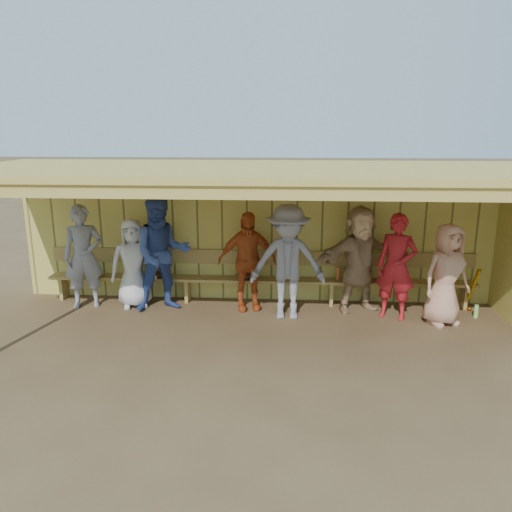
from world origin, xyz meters
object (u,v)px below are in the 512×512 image
at_px(player_c, 162,254).
at_px(bench, 259,273).
at_px(player_d, 247,261).
at_px(player_h, 446,275).
at_px(player_e, 288,262).
at_px(player_g, 396,267).
at_px(player_b, 133,263).
at_px(player_a, 84,257).
at_px(player_f, 360,259).

bearing_deg(player_c, bench, -2.91).
relative_size(player_d, player_h, 1.04).
height_order(player_e, player_g, player_e).
bearing_deg(player_e, player_b, 171.46).
relative_size(player_c, player_e, 1.05).
distance_m(player_a, player_c, 1.40).
bearing_deg(player_f, bench, 149.54).
distance_m(player_c, player_g, 3.89).
height_order(player_a, player_b, player_a).
height_order(player_a, player_d, player_a).
relative_size(player_c, bench, 0.26).
xyz_separation_m(player_c, player_e, (2.13, -0.24, -0.05)).
distance_m(player_b, player_d, 1.99).
bearing_deg(player_a, player_d, -15.57).
xyz_separation_m(player_f, bench, (-1.73, 0.31, -0.38)).
distance_m(player_d, bench, 0.53).
bearing_deg(player_f, player_b, 160.58).
distance_m(player_b, player_e, 2.71).
relative_size(player_e, bench, 0.25).
height_order(player_b, player_d, player_d).
bearing_deg(player_d, player_e, -42.21).
bearing_deg(bench, player_b, -170.19).
bearing_deg(player_f, player_c, 162.84).
height_order(player_h, bench, player_h).
xyz_separation_m(player_b, player_g, (4.44, -0.26, 0.09)).
bearing_deg(player_b, player_h, -23.18).
xyz_separation_m(player_e, player_g, (1.76, 0.10, -0.07)).
relative_size(player_g, bench, 0.23).
bearing_deg(player_c, player_g, -21.99).
bearing_deg(player_d, player_c, 169.94).
distance_m(player_d, player_e, 0.79).
height_order(player_d, player_h, player_d).
bearing_deg(player_b, player_g, -21.24).
bearing_deg(player_g, player_d, -163.89).
height_order(player_d, player_g, player_g).
xyz_separation_m(player_e, player_h, (2.49, -0.11, -0.12)).
bearing_deg(player_c, player_e, -26.38).
distance_m(player_c, player_h, 4.64).
xyz_separation_m(player_a, player_b, (0.85, 0.06, -0.12)).
bearing_deg(bench, player_d, -115.48).
xyz_separation_m(player_a, player_c, (1.40, -0.06, 0.09)).
xyz_separation_m(player_a, player_g, (5.29, -0.19, -0.03)).
bearing_deg(player_b, player_a, 166.44).
bearing_deg(player_e, player_g, 2.47).
xyz_separation_m(player_a, player_e, (3.52, -0.30, 0.04)).
bearing_deg(player_h, player_b, 151.94).
xyz_separation_m(player_c, bench, (1.61, 0.50, -0.47)).
height_order(player_g, bench, player_g).
relative_size(player_a, player_h, 1.10).
relative_size(player_a, player_g, 1.03).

